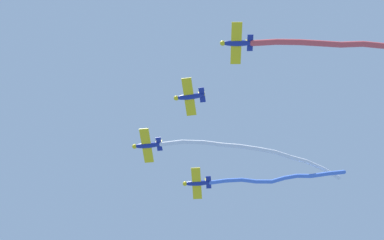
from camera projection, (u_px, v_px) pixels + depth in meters
The scene contains 7 objects.
airplane_lead at pixel (147, 145), 91.87m from camera, with size 6.75×5.04×1.69m.
smoke_trail_lead at pixel (256, 153), 93.66m from camera, with size 10.62×31.21×2.79m.
airplane_left_wing at pixel (189, 97), 87.30m from camera, with size 6.78×5.08×1.69m.
airplane_right_wing at pixel (197, 183), 96.13m from camera, with size 6.69×4.97×1.69m.
smoke_trail_right_wing at pixel (277, 178), 95.01m from camera, with size 2.55×23.35×1.87m.
airplane_slot at pixel (236, 43), 82.46m from camera, with size 6.74×5.03×1.69m.
smoke_trail_slot at pixel (360, 46), 82.91m from camera, with size 4.83×33.13×2.20m.
Camera 1 is at (-55.17, -11.29, 5.14)m, focal length 51.78 mm.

